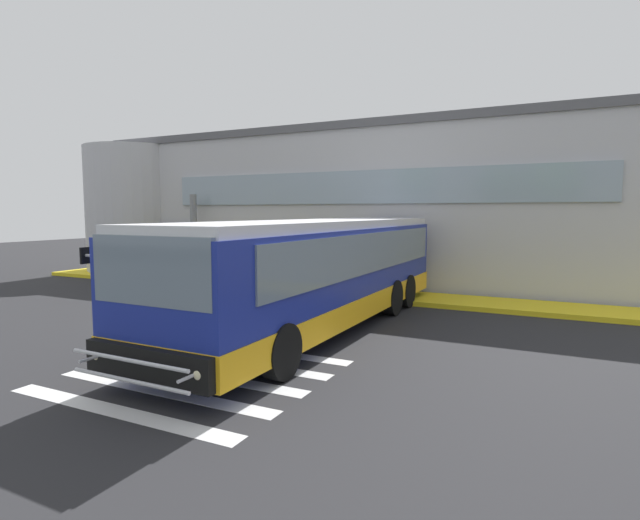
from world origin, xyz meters
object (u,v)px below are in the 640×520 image
object	(u,v)px
entry_support_column	(194,236)
passenger_by_doorway	(209,258)
passenger_near_column	(201,257)
bus_main_foreground	(318,275)

from	to	relation	value
entry_support_column	passenger_by_doorway	distance (m)	1.99
passenger_near_column	entry_support_column	bearing A→B (deg)	145.20
entry_support_column	passenger_by_doorway	size ratio (longest dim) A/B	2.08
entry_support_column	bus_main_foreground	world-z (taller)	entry_support_column
passenger_near_column	passenger_by_doorway	distance (m)	0.86
bus_main_foreground	passenger_near_column	size ratio (longest dim) A/B	6.91
entry_support_column	passenger_near_column	bearing A→B (deg)	-34.80
bus_main_foreground	passenger_by_doorway	bearing A→B (deg)	147.37
passenger_near_column	passenger_by_doorway	world-z (taller)	same
passenger_by_doorway	bus_main_foreground	bearing A→B (deg)	-32.63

